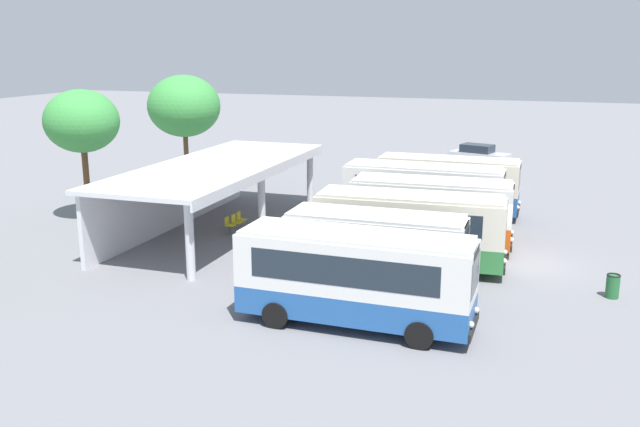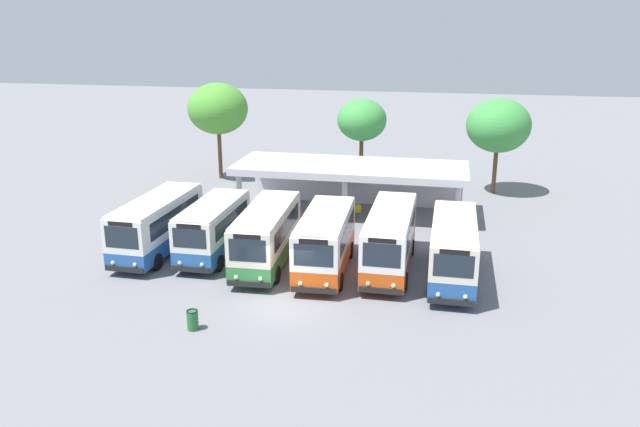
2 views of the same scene
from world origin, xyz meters
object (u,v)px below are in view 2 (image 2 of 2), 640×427
Objects in this scene: litter_bin_apron at (193,320)px; waiting_chair_end_by_column at (341,209)px; city_bus_far_end_green at (453,248)px; waiting_chair_middle_seat at (358,210)px; city_bus_fourth_amber at (325,240)px; city_bus_fifth_blue at (390,238)px; waiting_chair_second_from_end at (349,209)px; city_bus_middle_cream at (267,234)px; city_bus_nearest_orange at (157,223)px; city_bus_second_in_row at (213,227)px.

waiting_chair_end_by_column is at bearing 78.84° from litter_bin_apron.
litter_bin_apron is (-10.78, -7.68, -1.29)m from city_bus_far_end_green.
waiting_chair_middle_seat is at bearing -4.42° from waiting_chair_end_by_column.
waiting_chair_middle_seat is (0.27, 9.65, -1.23)m from city_bus_fourth_amber.
waiting_chair_middle_seat is (-6.24, 9.45, -1.22)m from city_bus_far_end_green.
litter_bin_apron is at bearing -144.52° from city_bus_far_end_green.
city_bus_fifth_blue is at bearing 48.23° from litter_bin_apron.
waiting_chair_second_from_end is (-6.81, 9.46, -1.22)m from city_bus_far_end_green.
city_bus_middle_cream is 9.79m from waiting_chair_end_by_column.
city_bus_nearest_orange is 1.07× the size of city_bus_fourth_amber.
city_bus_middle_cream reaches higher than city_bus_far_end_green.
city_bus_middle_cream reaches higher than waiting_chair_middle_seat.
city_bus_nearest_orange is at bearing 123.59° from litter_bin_apron.
city_bus_fourth_amber is 9.86m from waiting_chair_end_by_column.
litter_bin_apron is (-4.27, -7.47, -1.30)m from city_bus_fourth_amber.
waiting_chair_end_by_column is (-0.87, 9.74, -1.23)m from city_bus_fourth_amber.
city_bus_nearest_orange is at bearing 175.70° from city_bus_middle_cream.
city_bus_nearest_orange is at bearing 175.24° from city_bus_fourth_amber.
waiting_chair_second_from_end and waiting_chair_middle_seat have the same top height.
city_bus_fifth_blue is (6.51, 0.63, 0.04)m from city_bus_middle_cream.
city_bus_second_in_row is 6.58m from city_bus_fourth_amber.
waiting_chair_end_by_column is (5.64, 8.79, -1.17)m from city_bus_second_in_row.
waiting_chair_middle_seat is (1.14, -0.09, 0.00)m from waiting_chair_end_by_column.
waiting_chair_second_from_end is 1.00× the size of waiting_chair_middle_seat.
city_bus_far_end_green is 12.12m from waiting_chair_end_by_column.
city_bus_middle_cream is 9.16× the size of waiting_chair_end_by_column.
litter_bin_apron is (2.25, -8.43, -1.24)m from city_bus_second_in_row.
city_bus_fifth_blue is 9.80m from waiting_chair_end_by_column.
city_bus_nearest_orange is 1.16× the size of city_bus_second_in_row.
city_bus_nearest_orange is at bearing -179.40° from city_bus_fifth_blue.
city_bus_second_in_row is 3.32m from city_bus_middle_cream.
city_bus_middle_cream is at bearing -4.30° from city_bus_nearest_orange.
litter_bin_apron is at bearing -101.16° from waiting_chair_end_by_column.
city_bus_nearest_orange reaches higher than city_bus_middle_cream.
city_bus_middle_cream is (3.26, -0.63, 0.06)m from city_bus_second_in_row.
litter_bin_apron is at bearing -97.38° from city_bus_middle_cream.
city_bus_fourth_amber is at bearing -4.76° from city_bus_nearest_orange.
waiting_chair_second_from_end is 0.57m from waiting_chair_middle_seat.
waiting_chair_second_from_end is at bearing 125.75° from city_bus_far_end_green.
waiting_chair_middle_seat is at bearing 108.93° from city_bus_fifth_blue.
litter_bin_apron is (-4.54, -17.13, -0.07)m from waiting_chair_middle_seat.
city_bus_fourth_amber reaches higher than city_bus_second_in_row.
city_bus_far_end_green is (6.51, 0.21, -0.01)m from city_bus_fourth_amber.
city_bus_fourth_amber is at bearing -5.67° from city_bus_middle_cream.
waiting_chair_middle_seat is at bearing 52.05° from city_bus_second_in_row.
waiting_chair_end_by_column is at bearing 45.09° from city_bus_nearest_orange.
city_bus_middle_cream reaches higher than litter_bin_apron.
waiting_chair_middle_seat is 17.72m from litter_bin_apron.
city_bus_nearest_orange is 9.12× the size of waiting_chair_second_from_end.
city_bus_fifth_blue is (3.26, 0.95, 0.04)m from city_bus_fourth_amber.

